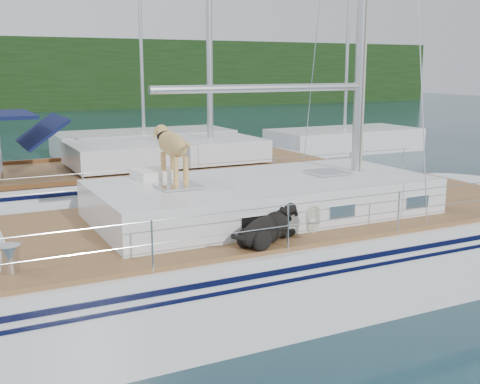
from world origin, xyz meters
TOP-DOWN VIEW (x-y plane):
  - ground at (0.00, 0.00)m, footprint 120.00×120.00m
  - main_sailboat at (0.09, -0.00)m, footprint 12.00×3.84m
  - neighbor_sailboat at (0.38, 6.21)m, footprint 11.00×3.50m
  - bg_boat_center at (4.00, 16.00)m, footprint 7.20×3.00m
  - bg_boat_east at (12.00, 13.00)m, footprint 6.40×3.00m

SIDE VIEW (x-z plane):
  - ground at x=0.00m, z-range 0.00..0.00m
  - bg_boat_center at x=4.00m, z-range -5.37..6.28m
  - bg_boat_east at x=12.00m, z-range -5.37..6.28m
  - neighbor_sailboat at x=0.38m, z-range -6.02..7.28m
  - main_sailboat at x=0.09m, z-range -6.33..7.68m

